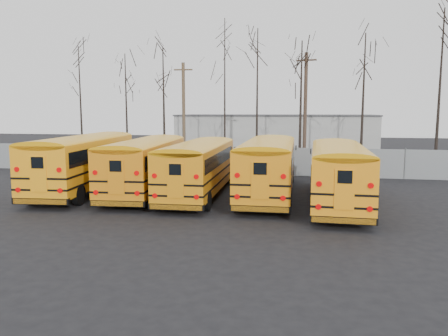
% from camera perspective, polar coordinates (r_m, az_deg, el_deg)
% --- Properties ---
extents(ground, '(120.00, 120.00, 0.00)m').
position_cam_1_polar(ground, '(20.07, -5.27, -5.69)').
color(ground, black).
rests_on(ground, ground).
extents(fence, '(40.00, 0.04, 2.00)m').
position_cam_1_polar(fence, '(31.46, 0.65, 0.98)').
color(fence, gray).
rests_on(fence, ground).
extents(distant_building, '(22.00, 8.00, 4.00)m').
position_cam_1_polar(distant_building, '(50.97, 6.76, 4.55)').
color(distant_building, '#B6B7B1').
rests_on(distant_building, ground).
extents(bus_a, '(3.69, 11.80, 3.25)m').
position_cam_1_polar(bus_a, '(25.93, -17.71, 1.24)').
color(bus_a, black).
rests_on(bus_a, ground).
extents(bus_b, '(3.43, 11.21, 3.09)m').
position_cam_1_polar(bus_b, '(24.49, -10.09, 0.91)').
color(bus_b, black).
rests_on(bus_b, ground).
extents(bus_c, '(2.72, 10.80, 3.01)m').
position_cam_1_polar(bus_c, '(23.30, -3.25, 0.56)').
color(bus_c, black).
rests_on(bus_c, ground).
extents(bus_d, '(2.72, 11.26, 3.14)m').
position_cam_1_polar(bus_d, '(23.15, 5.83, 0.68)').
color(bus_d, black).
rests_on(bus_d, ground).
extents(bus_e, '(2.74, 10.96, 3.05)m').
position_cam_1_polar(bus_e, '(21.71, 14.67, -0.11)').
color(bus_e, black).
rests_on(bus_e, ground).
extents(utility_pole_left, '(1.49, 0.28, 8.39)m').
position_cam_1_polar(utility_pole_left, '(35.80, -5.28, 7.04)').
color(utility_pole_left, brown).
rests_on(utility_pole_left, ground).
extents(utility_pole_right, '(1.58, 0.56, 9.07)m').
position_cam_1_polar(utility_pole_right, '(35.33, 10.56, 7.52)').
color(utility_pole_right, '#443226').
rests_on(utility_pole_right, ground).
extents(tree_0, '(0.26, 0.26, 10.17)m').
position_cam_1_polar(tree_0, '(41.08, -18.21, 7.84)').
color(tree_0, black).
rests_on(tree_0, ground).
extents(tree_1, '(0.26, 0.26, 9.47)m').
position_cam_1_polar(tree_1, '(39.57, -12.63, 7.55)').
color(tree_1, black).
rests_on(tree_1, ground).
extents(tree_2, '(0.26, 0.26, 9.81)m').
position_cam_1_polar(tree_2, '(37.82, -7.86, 7.93)').
color(tree_2, black).
rests_on(tree_2, ground).
extents(tree_3, '(0.26, 0.26, 12.10)m').
position_cam_1_polar(tree_3, '(37.00, 0.10, 9.79)').
color(tree_3, black).
rests_on(tree_3, ground).
extents(tree_4, '(0.26, 0.26, 11.08)m').
position_cam_1_polar(tree_4, '(35.85, 4.35, 9.02)').
color(tree_4, black).
rests_on(tree_4, ground).
extents(tree_5, '(0.26, 0.26, 9.82)m').
position_cam_1_polar(tree_5, '(34.35, 9.98, 7.95)').
color(tree_5, black).
rests_on(tree_5, ground).
extents(tree_6, '(0.26, 0.26, 10.29)m').
position_cam_1_polar(tree_6, '(34.83, 17.69, 8.09)').
color(tree_6, black).
rests_on(tree_6, ground).
extents(tree_7, '(0.26, 0.26, 11.71)m').
position_cam_1_polar(tree_7, '(35.15, 26.32, 8.83)').
color(tree_7, black).
rests_on(tree_7, ground).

